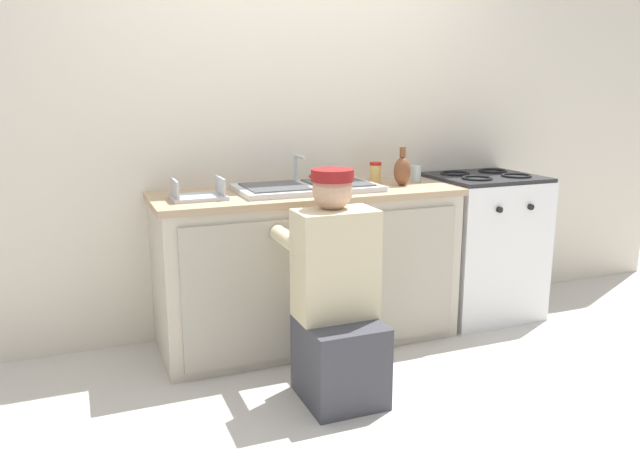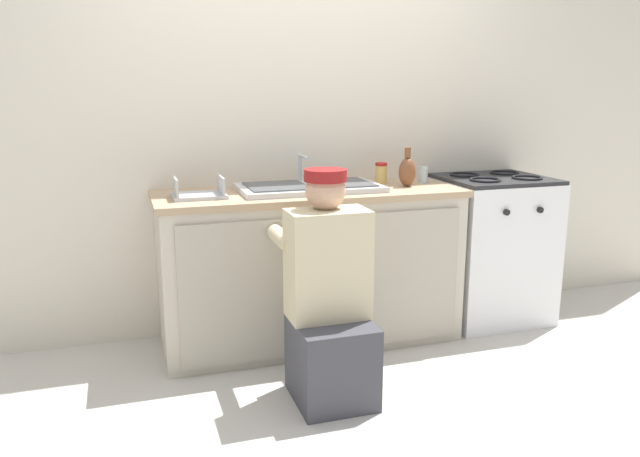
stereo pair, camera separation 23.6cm
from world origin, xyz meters
TOP-DOWN VIEW (x-y plane):
  - ground_plane at (0.00, 0.00)m, footprint 12.00×12.00m
  - back_wall at (0.00, 0.65)m, footprint 6.00×0.10m
  - counter_cabinet at (0.00, 0.29)m, footprint 1.71×0.62m
  - countertop at (0.00, 0.30)m, footprint 1.75×0.62m
  - sink_double_basin at (0.00, 0.30)m, footprint 0.80×0.44m
  - stove_range at (1.22, 0.30)m, footprint 0.66×0.62m
  - plumber_person at (-0.12, -0.41)m, footprint 0.42×0.61m
  - condiment_jar at (0.49, 0.40)m, footprint 0.07×0.07m
  - water_glass at (0.74, 0.36)m, footprint 0.06×0.06m
  - vase_decorative at (0.59, 0.26)m, footprint 0.10×0.10m
  - dish_rack_tray at (-0.63, 0.25)m, footprint 0.28×0.22m

SIDE VIEW (x-z plane):
  - ground_plane at x=0.00m, z-range 0.00..0.00m
  - counter_cabinet at x=0.00m, z-range 0.00..0.86m
  - plumber_person at x=-0.12m, z-range -0.09..1.01m
  - stove_range at x=1.22m, z-range 0.00..0.93m
  - countertop at x=0.00m, z-range 0.86..0.90m
  - sink_double_basin at x=0.00m, z-range 0.82..1.01m
  - dish_rack_tray at x=-0.63m, z-range 0.87..0.98m
  - water_glass at x=0.74m, z-range 0.90..1.00m
  - condiment_jar at x=0.49m, z-range 0.90..1.03m
  - vase_decorative at x=0.59m, z-range 0.87..1.10m
  - back_wall at x=0.00m, z-range 0.00..2.50m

